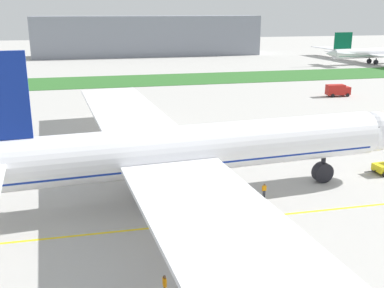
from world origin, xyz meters
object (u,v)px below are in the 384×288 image
at_px(ground_crew_wingwalker_port, 264,189).
at_px(ground_crew_wingwalker_starboard, 165,283).
at_px(parked_airliner_far_centre, 379,53).
at_px(airliner_foreground, 177,151).
at_px(ground_crew_marshaller_front, 148,179).
at_px(service_truck_fuel_bowser, 338,90).

relative_size(ground_crew_wingwalker_port, ground_crew_wingwalker_starboard, 0.97).
height_order(ground_crew_wingwalker_port, parked_airliner_far_centre, parked_airliner_far_centre).
height_order(airliner_foreground, ground_crew_wingwalker_starboard, airliner_foreground).
bearing_deg(parked_airliner_far_centre, airliner_foreground, -132.02).
xyz_separation_m(ground_crew_wingwalker_port, ground_crew_marshaller_front, (-12.72, 6.47, -0.04)).
xyz_separation_m(airliner_foreground, ground_crew_marshaller_front, (-2.71, 4.99, -4.90)).
distance_m(ground_crew_marshaller_front, ground_crew_wingwalker_starboard, 22.86).
distance_m(service_truck_fuel_bowser, parked_airliner_far_centre, 80.46).
xyz_separation_m(ground_crew_wingwalker_port, service_truck_fuel_bowser, (41.77, 56.47, 0.56)).
bearing_deg(ground_crew_wingwalker_starboard, ground_crew_marshaller_front, 85.54).
relative_size(airliner_foreground, parked_airliner_far_centre, 1.13).
xyz_separation_m(ground_crew_marshaller_front, parked_airliner_far_centre, (107.06, 110.84, 3.25)).
bearing_deg(airliner_foreground, ground_crew_marshaller_front, 118.49).
height_order(ground_crew_wingwalker_port, ground_crew_marshaller_front, ground_crew_wingwalker_port).
height_order(airliner_foreground, ground_crew_marshaller_front, airliner_foreground).
height_order(airliner_foreground, parked_airliner_far_centre, airliner_foreground).
bearing_deg(service_truck_fuel_bowser, ground_crew_marshaller_front, -137.46).
distance_m(ground_crew_wingwalker_port, ground_crew_wingwalker_starboard, 21.83).
bearing_deg(airliner_foreground, service_truck_fuel_bowser, 46.72).
bearing_deg(ground_crew_wingwalker_port, ground_crew_marshaller_front, 153.02).
xyz_separation_m(ground_crew_wingwalker_port, ground_crew_wingwalker_starboard, (-14.49, -16.32, 0.03)).
xyz_separation_m(ground_crew_marshaller_front, ground_crew_wingwalker_starboard, (-1.78, -22.80, 0.07)).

